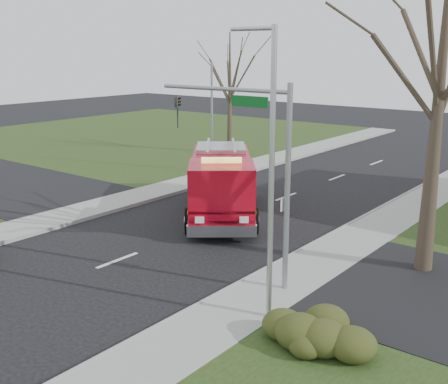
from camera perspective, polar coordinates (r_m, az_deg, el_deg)
The scene contains 10 objects.
ground at distance 21.78m, azimuth -10.78°, elevation -6.85°, with size 120.00×120.00×0.00m, color black.
sidewalk_right at distance 17.88m, azimuth 2.72°, elevation -11.20°, with size 2.40×80.00×0.15m, color gray.
sidewalk_left at distance 26.53m, azimuth -19.70°, elevation -3.42°, with size 2.40×80.00×0.15m, color gray.
hedge_corner at distance 15.57m, azimuth 9.19°, elevation -13.38°, with size 2.80×2.00×0.90m, color #303613.
bare_tree_near at distance 20.11m, azimuth 21.28°, elevation 12.35°, with size 6.00×6.00×12.00m.
bare_tree_left at distance 41.91m, azimuth 0.59°, elevation 11.29°, with size 4.50×4.50×9.00m.
traffic_signal_mast at distance 18.19m, azimuth 3.10°, elevation 4.60°, with size 5.29×0.18×6.80m.
streetlight_pole at distance 15.53m, azimuth 4.67°, elevation 2.31°, with size 1.48×0.16×8.40m.
utility_pole_far at distance 35.42m, azimuth -1.24°, elevation 7.38°, with size 0.14×0.14×7.00m, color gray.
fire_engine at distance 26.54m, azimuth -0.28°, elevation 0.67°, with size 7.35×8.21×3.33m.
Camera 1 is at (15.49, -13.20, 7.77)m, focal length 45.00 mm.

